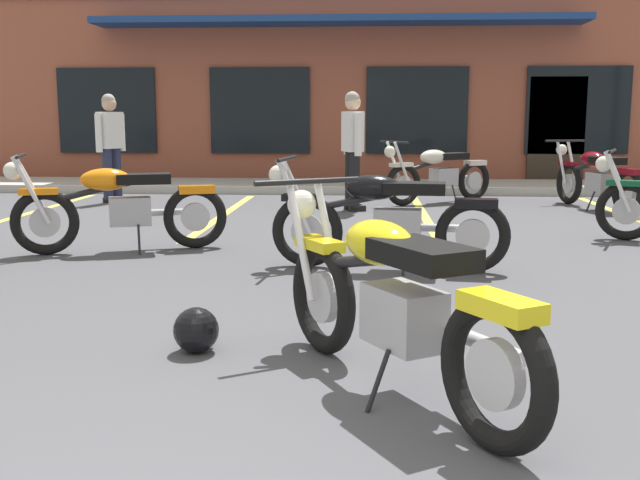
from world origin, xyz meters
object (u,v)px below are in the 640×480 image
Objects in this scene: motorcycle_green_cafe_racer at (596,177)px; person_in_shorts_foreground at (111,141)px; motorcycle_foreground_classic at (392,299)px; motorcycle_cream_vintage at (119,205)px; person_in_black_shirt at (353,144)px; helmet_on_pavement at (196,330)px; motorcycle_orange_scrambler at (386,217)px; motorcycle_blue_standard at (439,173)px.

person_in_shorts_foreground reaches higher than motorcycle_green_cafe_racer.
motorcycle_cream_vintage is at bearing 124.80° from motorcycle_foreground_classic.
person_in_black_shirt is (-3.50, -0.36, 0.49)m from motorcycle_green_cafe_racer.
person_in_black_shirt is at bearing 83.39° from helmet_on_pavement.
motorcycle_orange_scrambler is at bearing 89.09° from motorcycle_foreground_classic.
motorcycle_foreground_classic is 7.13m from person_in_black_shirt.
motorcycle_blue_standard is 0.86× the size of motorcycle_orange_scrambler.
person_in_shorts_foreground is (-7.27, 0.48, 0.49)m from motorcycle_green_cafe_racer.
motorcycle_green_cafe_racer is 3.55m from person_in_black_shirt.
person_in_black_shirt is 6.44× the size of helmet_on_pavement.
motorcycle_cream_vintage is 7.82× the size of helmet_on_pavement.
motorcycle_foreground_classic is 1.11× the size of person_in_shorts_foreground.
person_in_black_shirt is (2.24, 3.42, 0.49)m from motorcycle_cream_vintage.
person_in_shorts_foreground is at bearing -177.96° from motorcycle_blue_standard.
motorcycle_green_cafe_racer is 7.91× the size of helmet_on_pavement.
motorcycle_orange_scrambler is 8.10× the size of helmet_on_pavement.
person_in_shorts_foreground reaches higher than motorcycle_blue_standard.
motorcycle_foreground_classic is 8.11m from motorcycle_green_cafe_racer.
motorcycle_green_cafe_racer is at bearing 5.79° from person_in_black_shirt.
helmet_on_pavement is at bearing -96.61° from person_in_black_shirt.
helmet_on_pavement is at bearing -115.13° from motorcycle_orange_scrambler.
motorcycle_orange_scrambler is at bearing 64.87° from helmet_on_pavement.
helmet_on_pavement is at bearing -64.77° from motorcycle_cream_vintage.
motorcycle_foreground_classic is 1.03× the size of motorcycle_blue_standard.
motorcycle_cream_vintage is 1.21× the size of person_in_shorts_foreground.
person_in_shorts_foreground is at bearing 176.21° from motorcycle_green_cafe_racer.
person_in_black_shirt is 3.86m from person_in_shorts_foreground.
motorcycle_green_cafe_racer is 0.98× the size of motorcycle_orange_scrambler.
person_in_black_shirt reaches higher than helmet_on_pavement.
motorcycle_blue_standard and motorcycle_orange_scrambler have the same top height.
motorcycle_foreground_classic is 8.18m from motorcycle_blue_standard.
motorcycle_green_cafe_racer is at bearing 55.21° from motorcycle_orange_scrambler.
motorcycle_cream_vintage is 4.12m from person_in_black_shirt.
helmet_on_pavement is at bearing -105.30° from motorcycle_blue_standard.
motorcycle_blue_standard is 5.26m from motorcycle_orange_scrambler.
motorcycle_cream_vintage is at bearing -146.63° from motorcycle_green_cafe_racer.
motorcycle_foreground_classic is at bearing -113.08° from motorcycle_green_cafe_racer.
motorcycle_orange_scrambler is 2.71m from motorcycle_cream_vintage.
motorcycle_blue_standard is at bearing 51.37° from motorcycle_cream_vintage.
motorcycle_orange_scrambler is 1.26× the size of person_in_shorts_foreground.
motorcycle_green_cafe_racer is at bearing 58.36° from helmet_on_pavement.
motorcycle_foreground_classic is 0.92× the size of motorcycle_cream_vintage.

